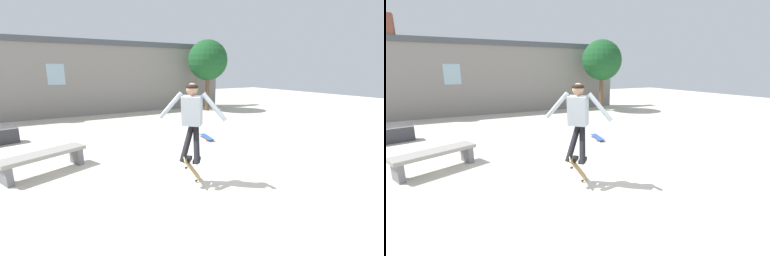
% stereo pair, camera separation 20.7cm
% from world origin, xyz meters
% --- Properties ---
extents(ground_plane, '(40.00, 40.00, 0.00)m').
position_xyz_m(ground_plane, '(0.00, 0.00, 0.00)').
color(ground_plane, beige).
extents(building_backdrop, '(14.19, 0.52, 4.33)m').
position_xyz_m(building_backdrop, '(-0.03, 9.20, 1.81)').
color(building_backdrop, gray).
rests_on(building_backdrop, ground_plane).
extents(tree_right, '(2.04, 2.04, 3.63)m').
position_xyz_m(tree_right, '(5.27, 7.61, 2.60)').
color(tree_right, brown).
rests_on(tree_right, ground_plane).
extents(park_bench, '(1.70, 1.12, 0.45)m').
position_xyz_m(park_bench, '(-2.35, 2.08, 0.33)').
color(park_bench, gray).
rests_on(park_bench, ground_plane).
extents(skater, '(0.97, 0.94, 1.46)m').
position_xyz_m(skater, '(0.08, 0.06, 1.34)').
color(skater, '#9EA8B2').
extents(skateboard_flipping, '(0.54, 0.40, 0.70)m').
position_xyz_m(skateboard_flipping, '(0.10, 0.09, 0.29)').
color(skateboard_flipping, '#AD894C').
extents(skateboard_resting, '(0.33, 0.82, 0.08)m').
position_xyz_m(skateboard_resting, '(2.10, 2.71, 0.07)').
color(skateboard_resting, '#2D519E').
rests_on(skateboard_resting, ground_plane).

